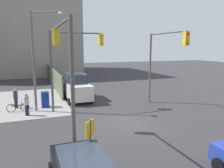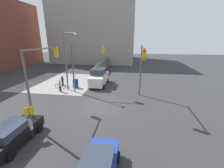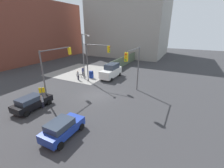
{
  "view_description": "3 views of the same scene",
  "coord_description": "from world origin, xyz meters",
  "px_view_note": "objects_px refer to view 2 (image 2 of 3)",
  "views": [
    {
      "loc": [
        -13.39,
        6.12,
        5.21
      ],
      "look_at": [
        2.01,
        0.28,
        2.45
      ],
      "focal_mm": 35.0,
      "sensor_mm": 36.0,
      "label": 1
    },
    {
      "loc": [
        -14.48,
        -3.61,
        7.3
      ],
      "look_at": [
        0.82,
        -1.37,
        2.52
      ],
      "focal_mm": 24.0,
      "sensor_mm": 36.0,
      "label": 2
    },
    {
      "loc": [
        -16.13,
        -10.63,
        8.91
      ],
      "look_at": [
        1.37,
        -1.82,
        1.56
      ],
      "focal_mm": 24.0,
      "sensor_mm": 36.0,
      "label": 3
    }
  ],
  "objects_px": {
    "hatchback_black": "(13,133)",
    "pedestrian_waiting": "(31,128)",
    "traffic_signal_ne_corner": "(85,60)",
    "street_lamp_corner": "(67,58)",
    "traffic_signal_nw_corner": "(41,69)",
    "mailbox_blue": "(76,83)",
    "hatchback_blue": "(98,167)",
    "van_white_delivery": "(99,77)",
    "smokestack": "(24,36)",
    "pedestrian_crossing": "(60,86)",
    "traffic_signal_se_corner": "(142,63)",
    "bicycle_leaning_on_fence": "(60,86)",
    "pedestrian_walking_north": "(62,80)"
  },
  "relations": [
    {
      "from": "traffic_signal_se_corner",
      "to": "hatchback_black",
      "type": "distance_m",
      "value": 13.37
    },
    {
      "from": "traffic_signal_se_corner",
      "to": "van_white_delivery",
      "type": "xyz_separation_m",
      "value": [
        5.65,
        6.3,
        -3.34
      ]
    },
    {
      "from": "smokestack",
      "to": "pedestrian_walking_north",
      "type": "xyz_separation_m",
      "value": [
        -22.24,
        -22.6,
        -7.11
      ]
    },
    {
      "from": "smokestack",
      "to": "traffic_signal_ne_corner",
      "type": "distance_m",
      "value": 36.78
    },
    {
      "from": "bicycle_leaning_on_fence",
      "to": "mailbox_blue",
      "type": "bearing_deg",
      "value": -74.72
    },
    {
      "from": "mailbox_blue",
      "to": "pedestrian_waiting",
      "type": "xyz_separation_m",
      "value": [
        -12.0,
        -1.2,
        0.08
      ]
    },
    {
      "from": "pedestrian_crossing",
      "to": "pedestrian_waiting",
      "type": "bearing_deg",
      "value": 138.51
    },
    {
      "from": "smokestack",
      "to": "street_lamp_corner",
      "type": "distance_m",
      "value": 34.48
    },
    {
      "from": "street_lamp_corner",
      "to": "pedestrian_walking_north",
      "type": "relative_size",
      "value": 4.7
    },
    {
      "from": "van_white_delivery",
      "to": "traffic_signal_se_corner",
      "type": "bearing_deg",
      "value": -131.91
    },
    {
      "from": "smokestack",
      "to": "van_white_delivery",
      "type": "relative_size",
      "value": 2.96
    },
    {
      "from": "street_lamp_corner",
      "to": "pedestrian_waiting",
      "type": "height_order",
      "value": "street_lamp_corner"
    },
    {
      "from": "street_lamp_corner",
      "to": "bicycle_leaning_on_fence",
      "type": "bearing_deg",
      "value": 71.5
    },
    {
      "from": "hatchback_black",
      "to": "pedestrian_waiting",
      "type": "xyz_separation_m",
      "value": [
        0.71,
        -0.81,
        -0.0
      ]
    },
    {
      "from": "traffic_signal_se_corner",
      "to": "hatchback_blue",
      "type": "xyz_separation_m",
      "value": [
        -10.99,
        2.51,
        -3.77
      ]
    },
    {
      "from": "traffic_signal_ne_corner",
      "to": "street_lamp_corner",
      "type": "xyz_separation_m",
      "value": [
        0.52,
        2.66,
        0.13
      ]
    },
    {
      "from": "hatchback_black",
      "to": "pedestrian_waiting",
      "type": "height_order",
      "value": "pedestrian_waiting"
    },
    {
      "from": "smokestack",
      "to": "traffic_signal_ne_corner",
      "type": "height_order",
      "value": "smokestack"
    },
    {
      "from": "mailbox_blue",
      "to": "pedestrian_crossing",
      "type": "height_order",
      "value": "pedestrian_crossing"
    },
    {
      "from": "hatchback_blue",
      "to": "smokestack",
      "type": "bearing_deg",
      "value": 40.45
    },
    {
      "from": "street_lamp_corner",
      "to": "pedestrian_crossing",
      "type": "distance_m",
      "value": 4.01
    },
    {
      "from": "traffic_signal_se_corner",
      "to": "mailbox_blue",
      "type": "relative_size",
      "value": 4.55
    },
    {
      "from": "hatchback_black",
      "to": "pedestrian_crossing",
      "type": "xyz_separation_m",
      "value": [
        10.71,
        1.89,
        0.06
      ]
    },
    {
      "from": "bicycle_leaning_on_fence",
      "to": "traffic_signal_se_corner",
      "type": "bearing_deg",
      "value": -104.79
    },
    {
      "from": "traffic_signal_nw_corner",
      "to": "pedestrian_waiting",
      "type": "xyz_separation_m",
      "value": [
        -3.31,
        -0.7,
        -3.78
      ]
    },
    {
      "from": "traffic_signal_ne_corner",
      "to": "pedestrian_waiting",
      "type": "bearing_deg",
      "value": 174.55
    },
    {
      "from": "traffic_signal_nw_corner",
      "to": "hatchback_blue",
      "type": "relative_size",
      "value": 1.66
    },
    {
      "from": "hatchback_blue",
      "to": "van_white_delivery",
      "type": "bearing_deg",
      "value": 12.83
    },
    {
      "from": "mailbox_blue",
      "to": "hatchback_black",
      "type": "xyz_separation_m",
      "value": [
        -12.71,
        -0.39,
        0.08
      ]
    },
    {
      "from": "hatchback_blue",
      "to": "traffic_signal_nw_corner",
      "type": "bearing_deg",
      "value": 47.28
    },
    {
      "from": "traffic_signal_nw_corner",
      "to": "pedestrian_crossing",
      "type": "distance_m",
      "value": 7.9
    },
    {
      "from": "smokestack",
      "to": "pedestrian_crossing",
      "type": "xyz_separation_m",
      "value": [
        -24.84,
        -23.5,
        -7.08
      ]
    },
    {
      "from": "mailbox_blue",
      "to": "hatchback_blue",
      "type": "bearing_deg",
      "value": -154.54
    },
    {
      "from": "mailbox_blue",
      "to": "pedestrian_crossing",
      "type": "xyz_separation_m",
      "value": [
        -2.0,
        1.5,
        0.14
      ]
    },
    {
      "from": "traffic_signal_nw_corner",
      "to": "bicycle_leaning_on_fence",
      "type": "xyz_separation_m",
      "value": [
        8.09,
        2.7,
        -4.27
      ]
    },
    {
      "from": "smokestack",
      "to": "hatchback_blue",
      "type": "distance_m",
      "value": 49.82
    },
    {
      "from": "mailbox_blue",
      "to": "hatchback_blue",
      "type": "relative_size",
      "value": 0.37
    },
    {
      "from": "traffic_signal_nw_corner",
      "to": "pedestrian_waiting",
      "type": "relative_size",
      "value": 4.0
    },
    {
      "from": "traffic_signal_se_corner",
      "to": "pedestrian_waiting",
      "type": "bearing_deg",
      "value": 135.04
    },
    {
      "from": "street_lamp_corner",
      "to": "bicycle_leaning_on_fence",
      "type": "distance_m",
      "value": 4.72
    },
    {
      "from": "traffic_signal_ne_corner",
      "to": "traffic_signal_se_corner",
      "type": "bearing_deg",
      "value": -105.21
    },
    {
      "from": "hatchback_blue",
      "to": "van_white_delivery",
      "type": "relative_size",
      "value": 0.72
    },
    {
      "from": "traffic_signal_ne_corner",
      "to": "mailbox_blue",
      "type": "bearing_deg",
      "value": 52.09
    },
    {
      "from": "traffic_signal_se_corner",
      "to": "pedestrian_waiting",
      "type": "distance_m",
      "value": 12.34
    },
    {
      "from": "traffic_signal_nw_corner",
      "to": "traffic_signal_ne_corner",
      "type": "bearing_deg",
      "value": -13.55
    },
    {
      "from": "smokestack",
      "to": "hatchback_blue",
      "type": "xyz_separation_m",
      "value": [
        -37.52,
        -31.99,
        -7.15
      ]
    },
    {
      "from": "traffic_signal_ne_corner",
      "to": "mailbox_blue",
      "type": "relative_size",
      "value": 4.55
    },
    {
      "from": "traffic_signal_se_corner",
      "to": "bicycle_leaning_on_fence",
      "type": "xyz_separation_m",
      "value": [
        3.09,
        11.7,
        -4.27
      ]
    },
    {
      "from": "hatchback_blue",
      "to": "bicycle_leaning_on_fence",
      "type": "height_order",
      "value": "hatchback_blue"
    },
    {
      "from": "traffic_signal_ne_corner",
      "to": "street_lamp_corner",
      "type": "distance_m",
      "value": 2.71
    }
  ]
}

